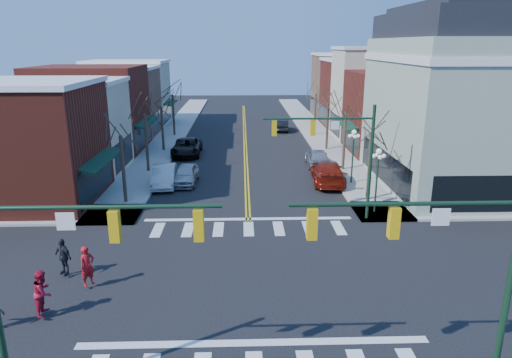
{
  "coord_description": "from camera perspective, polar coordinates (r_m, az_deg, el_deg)",
  "views": [
    {
      "loc": [
        -0.35,
        -18.99,
        10.59
      ],
      "look_at": [
        0.47,
        7.22,
        2.8
      ],
      "focal_mm": 32.0,
      "sensor_mm": 36.0,
      "label": 1
    }
  ],
  "objects": [
    {
      "name": "bldg_right_brick_b",
      "position": [
        62.37,
        13.14,
        10.29
      ],
      "size": [
        10.0,
        8.0,
        8.5
      ],
      "primitive_type": "cube",
      "color": "maroon",
      "rests_on": "ground"
    },
    {
      "name": "bldg_left_stucco_b",
      "position": [
        64.63,
        -15.6,
        10.18
      ],
      "size": [
        10.0,
        8.0,
        8.2
      ],
      "primitive_type": "cube",
      "color": "beige",
      "rests_on": "ground"
    },
    {
      "name": "tree_left_a",
      "position": [
        32.12,
        -16.25,
        1.06
      ],
      "size": [
        0.24,
        0.24,
        4.76
      ],
      "primitive_type": "cylinder",
      "color": "#382B21",
      "rests_on": "ground"
    },
    {
      "name": "pedestrian_red_a",
      "position": [
        22.01,
        -20.34,
        -10.17
      ],
      "size": [
        0.78,
        0.81,
        1.86
      ],
      "primitive_type": "imported",
      "rotation": [
        0.0,
        0.0,
        0.85
      ],
      "color": "#B11218",
      "rests_on": "sidewalk_left"
    },
    {
      "name": "bldg_right_tan",
      "position": [
        70.08,
        11.5,
        11.23
      ],
      "size": [
        10.0,
        8.0,
        9.0
      ],
      "primitive_type": "cube",
      "color": "#8A654C",
      "rests_on": "ground"
    },
    {
      "name": "car_right_mid",
      "position": [
        41.31,
        7.67,
        2.69
      ],
      "size": [
        2.04,
        4.78,
        1.61
      ],
      "primitive_type": "imported",
      "rotation": [
        0.0,
        0.0,
        3.11
      ],
      "color": "#A3A3A8",
      "rests_on": "ground"
    },
    {
      "name": "car_left_far",
      "position": [
        45.64,
        -8.64,
        3.97
      ],
      "size": [
        2.68,
        5.81,
        1.61
      ],
      "primitive_type": "imported",
      "rotation": [
        0.0,
        0.0,
        0.0
      ],
      "color": "black",
      "rests_on": "ground"
    },
    {
      "name": "traffic_mast_near_right",
      "position": [
        14.28,
        23.12,
        -9.22
      ],
      "size": [
        6.6,
        0.28,
        7.2
      ],
      "color": "#14331E",
      "rests_on": "ground"
    },
    {
      "name": "ground",
      "position": [
        21.75,
        -0.66,
        -12.6
      ],
      "size": [
        160.0,
        160.0,
        0.0
      ],
      "primitive_type": "plane",
      "color": "black",
      "rests_on": "ground"
    },
    {
      "name": "bldg_right_stucco",
      "position": [
        55.12,
        15.16,
        10.16
      ],
      "size": [
        10.0,
        7.0,
        10.0
      ],
      "primitive_type": "cube",
      "color": "beige",
      "rests_on": "ground"
    },
    {
      "name": "bldg_left_brick_a",
      "position": [
        34.9,
        -27.55,
        3.77
      ],
      "size": [
        10.0,
        8.5,
        8.0
      ],
      "primitive_type": "cube",
      "color": "maroon",
      "rests_on": "ground"
    },
    {
      "name": "car_right_near",
      "position": [
        36.32,
        8.98,
        0.78
      ],
      "size": [
        2.84,
        6.05,
        1.71
      ],
      "primitive_type": "imported",
      "rotation": [
        0.0,
        0.0,
        3.06
      ],
      "color": "maroon",
      "rests_on": "ground"
    },
    {
      "name": "car_left_mid",
      "position": [
        35.97,
        -11.41,
        0.41
      ],
      "size": [
        2.07,
        4.95,
        1.59
      ],
      "primitive_type": "imported",
      "rotation": [
        0.0,
        0.0,
        0.08
      ],
      "color": "silver",
      "rests_on": "ground"
    },
    {
      "name": "lamppost_corner",
      "position": [
        29.79,
        14.95,
        1.13
      ],
      "size": [
        0.36,
        0.36,
        4.33
      ],
      "color": "#14331E",
      "rests_on": "ground"
    },
    {
      "name": "tree_right_d",
      "position": [
        55.29,
        7.4,
        7.98
      ],
      "size": [
        0.24,
        0.24,
        4.97
      ],
      "primitive_type": "cylinder",
      "color": "#382B21",
      "rests_on": "ground"
    },
    {
      "name": "bldg_right_brick_a",
      "position": [
        47.92,
        17.7,
        7.86
      ],
      "size": [
        10.0,
        8.5,
        8.0
      ],
      "primitive_type": "cube",
      "color": "maroon",
      "rests_on": "ground"
    },
    {
      "name": "tree_right_a",
      "position": [
        32.32,
        13.98,
        1.2
      ],
      "size": [
        0.24,
        0.24,
        4.62
      ],
      "primitive_type": "cylinder",
      "color": "#382B21",
      "rests_on": "ground"
    },
    {
      "name": "traffic_mast_near_left",
      "position": [
        14.0,
        -23.75,
        -9.81
      ],
      "size": [
        6.6,
        0.28,
        7.2
      ],
      "color": "#14331E",
      "rests_on": "ground"
    },
    {
      "name": "bldg_left_brick_b",
      "position": [
        49.31,
        -19.89,
        8.18
      ],
      "size": [
        10.0,
        9.0,
        8.5
      ],
      "primitive_type": "cube",
      "color": "maroon",
      "rests_on": "ground"
    },
    {
      "name": "car_right_far",
      "position": [
        58.05,
        3.34,
        6.7
      ],
      "size": [
        1.88,
        4.35,
        1.39
      ],
      "primitive_type": "imported",
      "rotation": [
        0.0,
        0.0,
        3.04
      ],
      "color": "black",
      "rests_on": "ground"
    },
    {
      "name": "traffic_mast_far_right",
      "position": [
        27.68,
        10.57,
        3.99
      ],
      "size": [
        6.6,
        0.28,
        7.2
      ],
      "color": "#14331E",
      "rests_on": "ground"
    },
    {
      "name": "car_left_near",
      "position": [
        36.23,
        -8.79,
        0.58
      ],
      "size": [
        1.89,
        4.45,
        1.5
      ],
      "primitive_type": "imported",
      "rotation": [
        0.0,
        0.0,
        -0.03
      ],
      "color": "#AFAFB3",
      "rests_on": "ground"
    },
    {
      "name": "tree_right_b",
      "position": [
        39.8,
        10.98,
        4.64
      ],
      "size": [
        0.24,
        0.24,
        5.18
      ],
      "primitive_type": "cylinder",
      "color": "#382B21",
      "rests_on": "ground"
    },
    {
      "name": "tree_left_c",
      "position": [
        47.43,
        -11.61,
        6.11
      ],
      "size": [
        0.24,
        0.24,
        4.55
      ],
      "primitive_type": "cylinder",
      "color": "#382B21",
      "rests_on": "ground"
    },
    {
      "name": "tree_right_c",
      "position": [
        47.53,
        8.89,
        6.44
      ],
      "size": [
        0.24,
        0.24,
        4.83
      ],
      "primitive_type": "cylinder",
      "color": "#382B21",
      "rests_on": "ground"
    },
    {
      "name": "sidewalk_left",
      "position": [
        41.25,
        -13.49,
        1.31
      ],
      "size": [
        3.5,
        70.0,
        0.15
      ],
      "primitive_type": "cube",
      "color": "#9E9B93",
      "rests_on": "ground"
    },
    {
      "name": "victorian_corner",
      "position": [
        37.7,
        25.09,
        9.02
      ],
      "size": [
        12.25,
        14.25,
        13.3
      ],
      "color": "#98A690",
      "rests_on": "ground"
    },
    {
      "name": "lamppost_midblock",
      "position": [
        35.87,
        12.06,
        3.9
      ],
      "size": [
        0.36,
        0.36,
        4.33
      ],
      "color": "#14331E",
      "rests_on": "ground"
    },
    {
      "name": "tree_left_b",
      "position": [
        39.66,
        -13.51,
        4.34
      ],
      "size": [
        0.24,
        0.24,
        5.04
      ],
      "primitive_type": "cylinder",
      "color": "#382B21",
      "rests_on": "ground"
    },
    {
      "name": "pedestrian_dark_a",
      "position": [
        23.47,
        -22.98,
        -8.89
      ],
      "size": [
        1.11,
        0.92,
        1.77
      ],
      "primitive_type": "imported",
      "rotation": [
        0.0,
        0.0,
        -0.56
      ],
      "color": "#212129",
      "rests_on": "sidewalk_left"
    },
    {
      "name": "sidewalk_right",
      "position": [
        41.4,
        10.96,
        1.52
      ],
      "size": [
        3.5,
        70.0,
        0.15
      ],
      "primitive_type": "cube",
      "color": "#9E9B93",
      "rests_on": "ground"
    },
    {
      "name": "bldg_left_tan",
      "position": [
        57.19,
        -17.37,
        9.08
      ],
      "size": [
        10.0,
        7.5,
        7.8
      ],
      "primitive_type": "cube",
      "color": "#8A654C",
      "rests_on": "ground"
    },
    {
      "name": "bldg_left_stucco_a",
      "position": [
        41.93,
        -23.08,
        5.83
      ],
      "size": [
        10.0,
        7.0,
        7.5
      ],
      "primitive_type": "cube",
      "color": "beige",
      "rests_on": "ground"
    },
    {
      "name": "tree_left_d",
      "position": [
        55.19,
        -10.26,
        7.8
      ],
      "size": [
        0.24,
        0.24,
        4.9
      ],
      "primitive_type": "cylinder",
      "color": "#382B21",
      "rests_on": "ground"
    },
    {
      "name": "pedestrian_red_b",
      "position": [
        20.54,
        -25.06,
        -12.69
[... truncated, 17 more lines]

